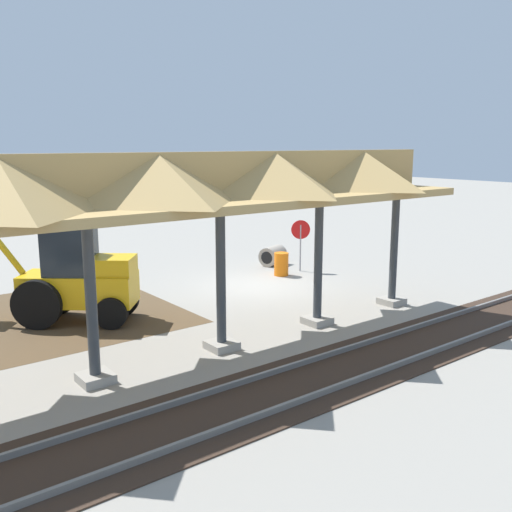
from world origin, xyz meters
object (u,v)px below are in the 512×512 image
stop_sign (301,235)px  concrete_pipe (273,256)px  backhoe (74,279)px  traffic_barrel (281,264)px

stop_sign → concrete_pipe: stop_sign is taller
backhoe → traffic_barrel: bearing=-174.8°
concrete_pipe → traffic_barrel: (0.98, 1.70, 0.05)m
backhoe → concrete_pipe: backhoe is taller
concrete_pipe → traffic_barrel: 1.96m
traffic_barrel → backhoe: bearing=5.2°
stop_sign → traffic_barrel: stop_sign is taller
concrete_pipe → stop_sign: bearing=94.9°
concrete_pipe → backhoe: bearing=14.6°
stop_sign → concrete_pipe: size_ratio=1.59×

